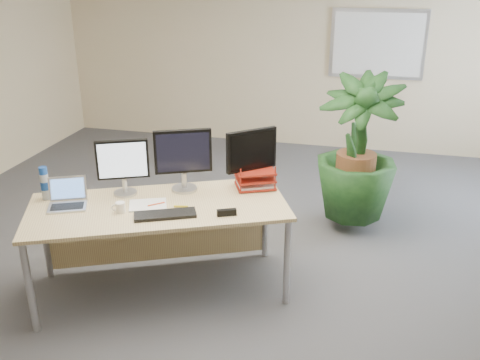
% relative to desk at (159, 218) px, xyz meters
% --- Properties ---
extents(floor, '(8.00, 8.00, 0.00)m').
position_rel_desk_xyz_m(floor, '(0.46, 0.10, -0.62)').
color(floor, '#404045').
rests_on(floor, ground).
extents(back_wall, '(7.00, 0.04, 2.70)m').
position_rel_desk_xyz_m(back_wall, '(0.46, 4.10, 0.73)').
color(back_wall, beige).
rests_on(back_wall, floor).
extents(whiteboard, '(1.30, 0.04, 0.95)m').
position_rel_desk_xyz_m(whiteboard, '(1.66, 4.06, 0.93)').
color(whiteboard, silver).
rests_on(whiteboard, back_wall).
extents(desk, '(2.24, 1.65, 0.79)m').
position_rel_desk_xyz_m(desk, '(0.00, 0.00, 0.00)').
color(desk, tan).
rests_on(desk, floor).
extents(floor_plant, '(0.96, 0.96, 1.50)m').
position_rel_desk_xyz_m(floor_plant, '(1.55, 1.46, 0.13)').
color(floor_plant, '#123315').
rests_on(floor_plant, floor).
extents(monitor_left, '(0.40, 0.21, 0.48)m').
position_rel_desk_xyz_m(monitor_left, '(-0.31, 0.04, 0.44)').
color(monitor_left, '#AFAFB4').
rests_on(monitor_left, desk).
extents(monitor_right, '(0.46, 0.24, 0.54)m').
position_rel_desk_xyz_m(monitor_right, '(0.15, 0.24, 0.48)').
color(monitor_right, '#AFAFB4').
rests_on(monitor_right, desk).
extents(monitor_dark, '(0.38, 0.34, 0.52)m').
position_rel_desk_xyz_m(monitor_dark, '(0.69, 0.45, 0.46)').
color(monitor_dark, '#AFAFB4').
rests_on(monitor_dark, desk).
extents(laptop, '(0.38, 0.36, 0.21)m').
position_rel_desk_xyz_m(laptop, '(-0.66, -0.27, 0.23)').
color(laptop, '#BABABE').
rests_on(laptop, desk).
extents(keyboard, '(0.50, 0.34, 0.03)m').
position_rel_desk_xyz_m(keyboard, '(0.18, -0.28, 0.18)').
color(keyboard, black).
rests_on(keyboard, desk).
extents(coffee_mug, '(0.11, 0.07, 0.08)m').
position_rel_desk_xyz_m(coffee_mug, '(-0.19, -0.30, 0.21)').
color(coffee_mug, white).
rests_on(coffee_mug, desk).
extents(spiral_notebook, '(0.36, 0.32, 0.01)m').
position_rel_desk_xyz_m(spiral_notebook, '(-0.03, -0.13, 0.18)').
color(spiral_notebook, white).
rests_on(spiral_notebook, desk).
extents(orange_pen, '(0.11, 0.10, 0.01)m').
position_rel_desk_xyz_m(orange_pen, '(0.04, -0.12, 0.19)').
color(orange_pen, '#F74D1B').
rests_on(orange_pen, spiral_notebook).
extents(yellow_highlighter, '(0.12, 0.04, 0.02)m').
position_rel_desk_xyz_m(yellow_highlighter, '(0.24, -0.10, 0.18)').
color(yellow_highlighter, yellow).
rests_on(yellow_highlighter, desk).
extents(water_bottle, '(0.07, 0.07, 0.28)m').
position_rel_desk_xyz_m(water_bottle, '(-0.89, -0.21, 0.30)').
color(water_bottle, silver).
rests_on(water_bottle, desk).
extents(letter_tray, '(0.40, 0.36, 0.15)m').
position_rel_desk_xyz_m(letter_tray, '(0.73, 0.44, 0.24)').
color(letter_tray, maroon).
rests_on(letter_tray, desk).
extents(stapler, '(0.15, 0.10, 0.05)m').
position_rel_desk_xyz_m(stapler, '(0.63, -0.15, 0.19)').
color(stapler, black).
rests_on(stapler, desk).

